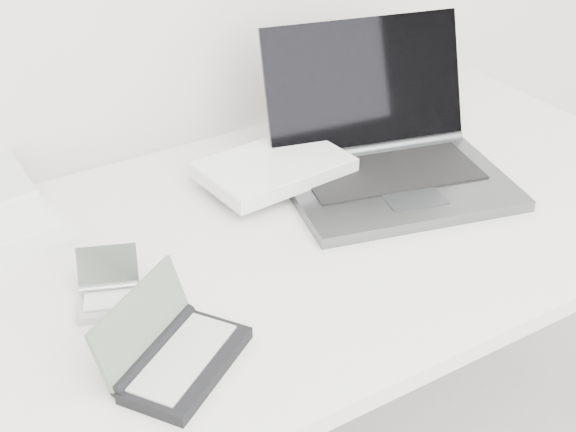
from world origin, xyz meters
TOP-DOWN VIEW (x-y plane):
  - desk at (0.00, 1.55)m, footprint 1.60×0.80m
  - laptop_large at (0.21, 1.64)m, footprint 0.59×0.47m
  - pda_silver at (-0.34, 1.52)m, footprint 0.13×0.14m
  - palmtop_charcoal at (-0.32, 1.34)m, footprint 0.24×0.22m

SIDE VIEW (x-z plane):
  - desk at x=0.00m, z-range 0.32..1.05m
  - pda_silver at x=-0.34m, z-range 0.71..0.78m
  - palmtop_charcoal at x=-0.32m, z-range 0.70..0.81m
  - laptop_large at x=0.21m, z-range 0.64..0.91m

